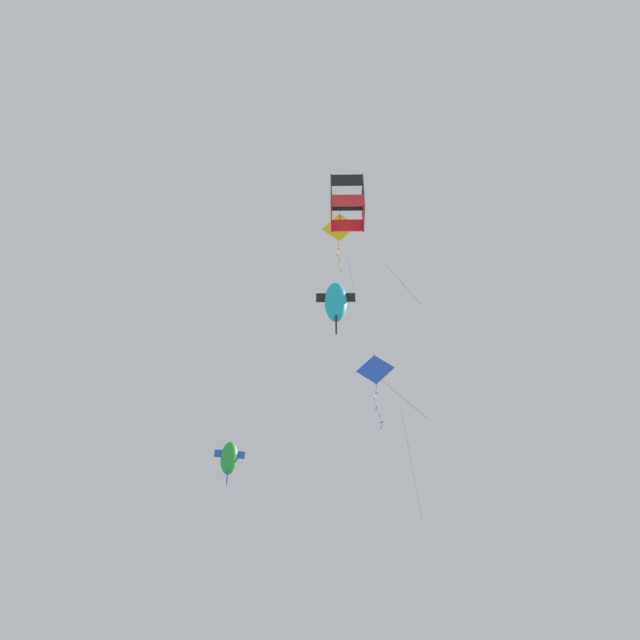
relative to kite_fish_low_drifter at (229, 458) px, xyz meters
name	(u,v)px	position (x,y,z in m)	size (l,w,h in m)	color
kite_fish_low_drifter	(229,458)	(0.00, 0.00, 0.00)	(1.71, 1.72, 2.63)	green
kite_diamond_mid_left	(376,372)	(3.56, 12.96, -4.67)	(2.25, 2.34, 10.38)	blue
kite_fish_upper_right	(336,302)	(10.09, 15.74, -8.40)	(4.12, 3.57, 8.36)	#1EB2C6
kite_diamond_highest	(340,228)	(7.21, 13.89, 2.08)	(1.47, 1.55, 6.04)	yellow
kite_box_near_right	(347,203)	(10.04, 16.45, -1.91)	(3.98, 3.73, 10.23)	black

